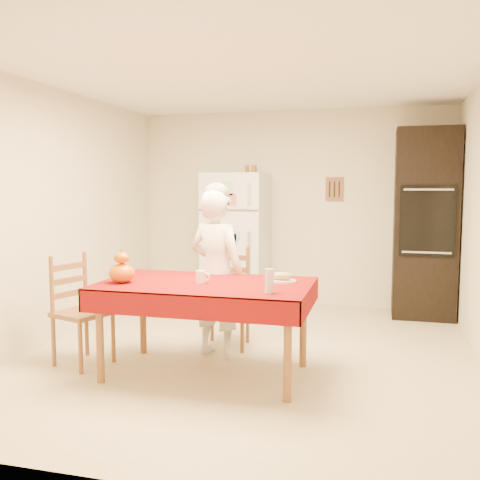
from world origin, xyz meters
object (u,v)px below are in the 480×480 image
(wine_glass, at_px, (269,281))
(bread_plate, at_px, (282,281))
(dining_table, at_px, (206,291))
(oven_cabinet, at_px, (425,224))
(refrigerator, at_px, (236,240))
(chair_far, at_px, (228,293))
(pumpkin_lower, at_px, (122,273))
(chair_left, at_px, (78,306))
(coffee_mug, at_px, (201,277))
(seated_woman, at_px, (217,273))

(wine_glass, relative_size, bread_plate, 0.73)
(dining_table, bearing_deg, oven_cabinet, 53.73)
(refrigerator, distance_m, chair_far, 1.72)
(refrigerator, height_order, pumpkin_lower, refrigerator)
(chair_far, xyz_separation_m, chair_left, (-1.11, -0.85, 0.00))
(refrigerator, relative_size, coffee_mug, 17.00)
(coffee_mug, relative_size, wine_glass, 0.57)
(chair_far, height_order, chair_left, same)
(chair_left, distance_m, pumpkin_lower, 0.63)
(chair_far, bearing_deg, refrigerator, 97.13)
(wine_glass, bearing_deg, pumpkin_lower, 175.46)
(chair_left, distance_m, wine_glass, 1.80)
(oven_cabinet, relative_size, bread_plate, 9.17)
(chair_left, bearing_deg, coffee_mug, -72.50)
(pumpkin_lower, distance_m, wine_glass, 1.23)
(chair_left, height_order, wine_glass, chair_left)
(wine_glass, distance_m, bread_plate, 0.46)
(refrigerator, xyz_separation_m, wine_glass, (1.00, -2.76, -0.00))
(refrigerator, relative_size, bread_plate, 7.08)
(refrigerator, xyz_separation_m, seated_woman, (0.36, -1.98, -0.09))
(oven_cabinet, height_order, bread_plate, oven_cabinet)
(seated_woman, xyz_separation_m, coffee_mug, (0.03, -0.53, 0.06))
(seated_woman, bearing_deg, pumpkin_lower, 67.69)
(refrigerator, height_order, bread_plate, refrigerator)
(dining_table, height_order, chair_left, chair_left)
(chair_left, bearing_deg, bread_plate, -65.56)
(pumpkin_lower, bearing_deg, seated_woman, 49.27)
(refrigerator, relative_size, seated_woman, 1.13)
(chair_far, xyz_separation_m, pumpkin_lower, (-0.59, -1.01, 0.33))
(refrigerator, relative_size, dining_table, 1.00)
(oven_cabinet, relative_size, chair_left, 2.32)
(dining_table, relative_size, seated_woman, 1.13)
(chair_left, distance_m, bread_plate, 1.78)
(chair_far, distance_m, bread_plate, 0.96)
(dining_table, relative_size, chair_left, 1.79)
(dining_table, distance_m, wine_glass, 0.66)
(chair_far, xyz_separation_m, bread_plate, (0.65, -0.66, 0.26))
(oven_cabinet, xyz_separation_m, dining_table, (-1.86, -2.53, -0.41))
(bread_plate, bearing_deg, chair_left, -173.83)
(refrigerator, relative_size, pumpkin_lower, 8.15)
(dining_table, height_order, coffee_mug, coffee_mug)
(seated_woman, distance_m, wine_glass, 1.02)
(coffee_mug, xyz_separation_m, wine_glass, (0.61, -0.25, 0.04))
(pumpkin_lower, height_order, bread_plate, pumpkin_lower)
(dining_table, bearing_deg, wine_glass, -25.33)
(refrigerator, height_order, chair_left, refrigerator)
(chair_far, bearing_deg, pumpkin_lower, -125.71)
(dining_table, xyz_separation_m, seated_woman, (-0.06, 0.50, 0.06))
(chair_left, xyz_separation_m, wine_glass, (1.74, -0.26, 0.34))
(chair_far, distance_m, coffee_mug, 0.92)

